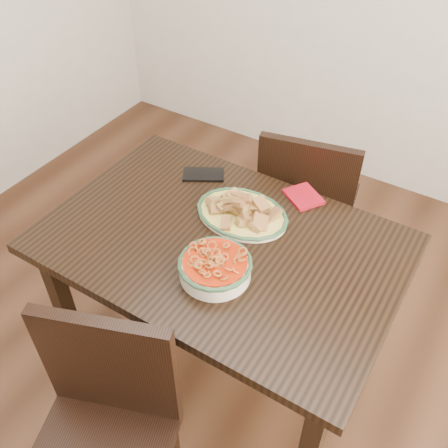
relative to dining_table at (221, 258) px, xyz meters
The scene contains 8 objects.
floor 0.67m from the dining_table, 125.83° to the right, with size 3.50×3.50×0.00m, color #351E11.
dining_table is the anchor object (origin of this frame).
chair_far 0.66m from the dining_table, 84.02° to the left, with size 0.50×0.50×0.89m.
chair_near 0.68m from the dining_table, 90.37° to the right, with size 0.54×0.54×0.89m.
fish_plate 0.20m from the dining_table, 90.56° to the left, with size 0.35×0.27×0.11m.
noodle_bowl 0.22m from the dining_table, 64.39° to the right, with size 0.25×0.25×0.08m.
smartphone 0.40m from the dining_table, 132.96° to the left, with size 0.17×0.09×0.01m, color black.
napkin 0.41m from the dining_table, 68.22° to the left, with size 0.14×0.11×0.01m, color maroon.
Camera 1 is at (0.74, -0.98, 1.98)m, focal length 40.00 mm.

